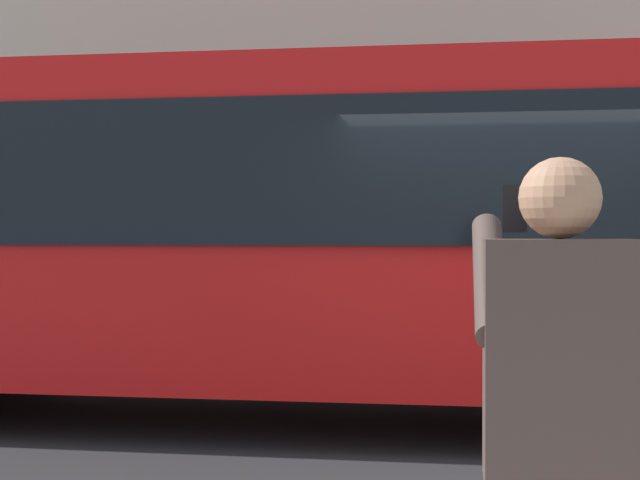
# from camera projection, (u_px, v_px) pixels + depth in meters

# --- Properties ---
(ground_plane) EXTENTS (60.00, 60.00, 0.00)m
(ground_plane) POSITION_uv_depth(u_px,v_px,m) (510.00, 448.00, 6.92)
(ground_plane) COLOR #232326
(red_bus) EXTENTS (9.05, 2.54, 3.08)m
(red_bus) POSITION_uv_depth(u_px,v_px,m) (265.00, 228.00, 7.96)
(red_bus) COLOR red
(red_bus) RESTS_ON ground_plane
(pedestrian_photographer) EXTENTS (0.53, 0.52, 1.70)m
(pedestrian_photographer) POSITION_uv_depth(u_px,v_px,m) (561.00, 421.00, 2.44)
(pedestrian_photographer) COLOR #2D2D33
(pedestrian_photographer) RESTS_ON sidewalk_curb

